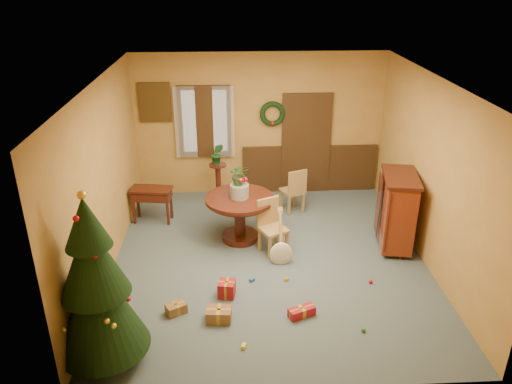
{
  "coord_description": "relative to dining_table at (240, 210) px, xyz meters",
  "views": [
    {
      "loc": [
        -0.57,
        -6.95,
        4.38
      ],
      "look_at": [
        -0.19,
        0.4,
        1.04
      ],
      "focal_mm": 35.0,
      "sensor_mm": 36.0,
      "label": 1
    }
  ],
  "objects": [
    {
      "name": "chair_near",
      "position": [
        0.5,
        -0.41,
        -0.07
      ],
      "size": [
        0.54,
        0.54,
        0.93
      ],
      "color": "olive",
      "rests_on": "floor"
    },
    {
      "name": "toy_b",
      "position": [
        1.56,
        -2.52,
        -0.54
      ],
      "size": [
        0.06,
        0.06,
        0.06
      ],
      "primitive_type": "sphere",
      "color": "#248429",
      "rests_on": "floor"
    },
    {
      "name": "toy_e",
      "position": [
        0.67,
        -1.31,
        -0.54
      ],
      "size": [
        0.09,
        0.07,
        0.05
      ],
      "primitive_type": "cube",
      "rotation": [
        0.0,
        0.0,
        0.2
      ],
      "color": "yellow",
      "rests_on": "floor"
    },
    {
      "name": "gift_d",
      "position": [
        0.79,
        -2.15,
        -0.5
      ],
      "size": [
        0.4,
        0.28,
        0.13
      ],
      "color": "maroon",
      "rests_on": "floor"
    },
    {
      "name": "urn",
      "position": [
        0.0,
        0.0,
        0.36
      ],
      "size": [
        0.32,
        0.32,
        0.23
      ],
      "primitive_type": "cylinder",
      "color": "slate",
      "rests_on": "dining_table"
    },
    {
      "name": "gift_b",
      "position": [
        -0.23,
        -1.64,
        -0.45
      ],
      "size": [
        0.27,
        0.27,
        0.24
      ],
      "color": "maroon",
      "rests_on": "floor"
    },
    {
      "name": "toy_c",
      "position": [
        -0.02,
        -2.74,
        -0.54
      ],
      "size": [
        0.07,
        0.09,
        0.05
      ],
      "primitive_type": "cube",
      "rotation": [
        0.0,
        0.0,
        1.25
      ],
      "color": "yellow",
      "rests_on": "floor"
    },
    {
      "name": "writing_desk",
      "position": [
        -1.61,
        0.78,
        -0.07
      ],
      "size": [
        0.79,
        0.47,
        0.67
      ],
      "color": "black",
      "rests_on": "floor"
    },
    {
      "name": "stand_plant",
      "position": [
        -0.4,
        1.41,
        0.51
      ],
      "size": [
        0.26,
        0.22,
        0.43
      ],
      "primitive_type": "imported",
      "rotation": [
        0.0,
        0.0,
        -0.13
      ],
      "color": "#19471E",
      "rests_on": "plant_stand"
    },
    {
      "name": "toy_d",
      "position": [
        1.94,
        -1.45,
        -0.54
      ],
      "size": [
        0.06,
        0.06,
        0.06
      ],
      "primitive_type": "sphere",
      "color": "red",
      "rests_on": "floor"
    },
    {
      "name": "dining_table",
      "position": [
        0.0,
        0.0,
        0.0
      ],
      "size": [
        1.18,
        1.18,
        0.81
      ],
      "color": "black",
      "rests_on": "floor"
    },
    {
      "name": "gift_c",
      "position": [
        -0.93,
        -2.0,
        -0.5
      ],
      "size": [
        0.32,
        0.29,
        0.15
      ],
      "color": "brown",
      "rests_on": "floor"
    },
    {
      "name": "guitar",
      "position": [
        0.64,
        -0.82,
        -0.13
      ],
      "size": [
        0.37,
        0.56,
        0.85
      ],
      "primitive_type": null,
      "rotation": [
        -0.49,
        0.0,
        -0.01
      ],
      "color": "beige",
      "rests_on": "floor"
    },
    {
      "name": "room_envelope",
      "position": [
        0.66,
        2.01,
        0.55
      ],
      "size": [
        5.5,
        5.5,
        5.5
      ],
      "color": "#3D5059",
      "rests_on": "ground"
    },
    {
      "name": "christmas_tree",
      "position": [
        -1.69,
        -2.84,
        0.5
      ],
      "size": [
        1.09,
        1.09,
        2.25
      ],
      "color": "#382111",
      "rests_on": "floor"
    },
    {
      "name": "gift_a",
      "position": [
        -0.34,
        -2.18,
        -0.48
      ],
      "size": [
        0.35,
        0.26,
        0.18
      ],
      "color": "brown",
      "rests_on": "floor"
    },
    {
      "name": "chair_far",
      "position": [
        1.07,
        1.01,
        -0.08
      ],
      "size": [
        0.51,
        0.51,
        0.9
      ],
      "color": "olive",
      "rests_on": "floor"
    },
    {
      "name": "plant_stand",
      "position": [
        -0.4,
        1.41,
        -0.03
      ],
      "size": [
        0.34,
        0.34,
        0.87
      ],
      "color": "black",
      "rests_on": "floor"
    },
    {
      "name": "sideboard",
      "position": [
        2.61,
        -0.36,
        0.13
      ],
      "size": [
        0.71,
        1.1,
        1.3
      ],
      "color": "#63230B",
      "rests_on": "floor"
    },
    {
      "name": "toy_a",
      "position": [
        0.15,
        -1.3,
        -0.54
      ],
      "size": [
        0.09,
        0.09,
        0.05
      ],
      "primitive_type": "cube",
      "rotation": [
        0.0,
        0.0,
        0.65
      ],
      "color": "#295EB3",
      "rests_on": "floor"
    },
    {
      "name": "centerpiece_plant",
      "position": [
        0.0,
        0.0,
        0.66
      ],
      "size": [
        0.32,
        0.28,
        0.36
      ],
      "primitive_type": "imported",
      "color": "#1E4C23",
      "rests_on": "urn"
    }
  ]
}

